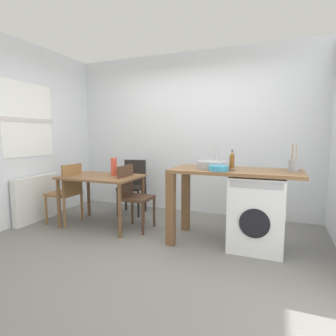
# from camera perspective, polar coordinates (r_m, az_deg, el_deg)

# --- Properties ---
(ground_plane) EXTENTS (5.46, 5.46, 0.00)m
(ground_plane) POSITION_cam_1_polar(r_m,az_deg,el_deg) (3.36, -4.77, -16.28)
(ground_plane) COLOR slate
(wall_back) EXTENTS (4.60, 0.10, 2.70)m
(wall_back) POSITION_cam_1_polar(r_m,az_deg,el_deg) (4.72, 4.65, 7.18)
(wall_back) COLOR silver
(wall_back) RESTS_ON ground_plane
(wall_window_side) EXTENTS (0.12, 3.80, 2.70)m
(wall_window_side) POSITION_cam_1_polar(r_m,az_deg,el_deg) (4.49, -30.44, 6.32)
(wall_window_side) COLOR silver
(wall_window_side) RESTS_ON ground_plane
(radiator) EXTENTS (0.10, 0.80, 0.70)m
(radiator) POSITION_cam_1_polar(r_m,az_deg,el_deg) (4.69, -25.86, -5.80)
(radiator) COLOR white
(radiator) RESTS_ON ground_plane
(dining_table) EXTENTS (1.10, 0.76, 0.74)m
(dining_table) POSITION_cam_1_polar(r_m,az_deg,el_deg) (4.07, -13.74, -2.93)
(dining_table) COLOR brown
(dining_table) RESTS_ON ground_plane
(chair_person_seat) EXTENTS (0.42, 0.42, 0.90)m
(chair_person_seat) POSITION_cam_1_polar(r_m,az_deg,el_deg) (4.35, -20.36, -4.35)
(chair_person_seat) COLOR olive
(chair_person_seat) RESTS_ON ground_plane
(chair_opposite) EXTENTS (0.40, 0.40, 0.90)m
(chair_opposite) POSITION_cam_1_polar(r_m,az_deg,el_deg) (3.88, -7.50, -5.29)
(chair_opposite) COLOR #4C3323
(chair_opposite) RESTS_ON ground_plane
(chair_spare_by_wall) EXTENTS (0.45, 0.45, 0.90)m
(chair_spare_by_wall) POSITION_cam_1_polar(r_m,az_deg,el_deg) (4.69, -7.31, -3.20)
(chair_spare_by_wall) COLOR black
(chair_spare_by_wall) RESTS_ON ground_plane
(kitchen_counter) EXTENTS (1.50, 0.68, 0.92)m
(kitchen_counter) POSITION_cam_1_polar(r_m,az_deg,el_deg) (3.36, 10.20, -2.81)
(kitchen_counter) COLOR brown
(kitchen_counter) RESTS_ON ground_plane
(washing_machine) EXTENTS (0.60, 0.61, 0.86)m
(washing_machine) POSITION_cam_1_polar(r_m,az_deg,el_deg) (3.37, 18.06, -8.78)
(washing_machine) COLOR white
(washing_machine) RESTS_ON ground_plane
(sink_basin) EXTENTS (0.38, 0.38, 0.09)m
(sink_basin) POSITION_cam_1_polar(r_m,az_deg,el_deg) (3.35, 9.40, 0.67)
(sink_basin) COLOR #9EA0A5
(sink_basin) RESTS_ON kitchen_counter
(tap) EXTENTS (0.02, 0.02, 0.28)m
(tap) POSITION_cam_1_polar(r_m,az_deg,el_deg) (3.51, 10.07, 2.50)
(tap) COLOR #B2B2B7
(tap) RESTS_ON kitchen_counter
(bottle_tall_green) EXTENTS (0.06, 0.06, 0.22)m
(bottle_tall_green) POSITION_cam_1_polar(r_m,az_deg,el_deg) (3.47, 13.27, 1.69)
(bottle_tall_green) COLOR brown
(bottle_tall_green) RESTS_ON kitchen_counter
(mixing_bowl) EXTENTS (0.22, 0.22, 0.06)m
(mixing_bowl) POSITION_cam_1_polar(r_m,az_deg,el_deg) (3.13, 10.55, 0.04)
(mixing_bowl) COLOR teal
(mixing_bowl) RESTS_ON kitchen_counter
(utensil_crock) EXTENTS (0.11, 0.11, 0.30)m
(utensil_crock) POSITION_cam_1_polar(r_m,az_deg,el_deg) (3.32, 24.81, 0.52)
(utensil_crock) COLOR gray
(utensil_crock) RESTS_ON kitchen_counter
(vase) EXTENTS (0.09, 0.09, 0.26)m
(vase) POSITION_cam_1_polar(r_m,az_deg,el_deg) (4.03, -11.27, 0.28)
(vase) COLOR #D84C38
(vase) RESTS_ON dining_table
(scissors) EXTENTS (0.15, 0.06, 0.01)m
(scissors) POSITION_cam_1_polar(r_m,az_deg,el_deg) (3.21, 12.71, -0.39)
(scissors) COLOR #B2B2B7
(scissors) RESTS_ON kitchen_counter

